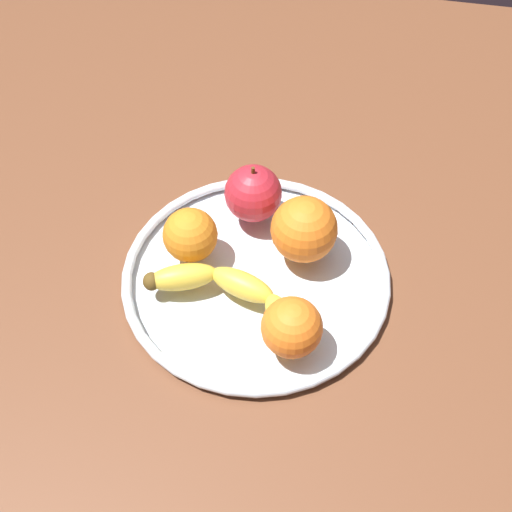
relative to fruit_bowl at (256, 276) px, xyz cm
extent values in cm
cube|color=brown|center=(0.00, 0.00, -2.92)|extent=(132.31, 132.31, 4.00)
cylinder|color=silver|center=(0.00, 0.00, -0.62)|extent=(30.61, 30.61, 0.60)
torus|color=silver|center=(0.00, 0.00, 0.28)|extent=(31.88, 31.88, 1.20)
ellipsoid|color=gold|center=(-4.61, 7.35, 2.42)|extent=(7.05, 8.32, 3.07)
ellipsoid|color=gold|center=(0.95, 3.26, 2.42)|extent=(8.53, 5.29, 3.07)
ellipsoid|color=gold|center=(7.84, 3.50, 2.42)|extent=(8.55, 5.74, 3.07)
ellipsoid|color=brown|center=(11.19, 4.79, 2.42)|extent=(2.64, 2.72, 2.15)
sphere|color=#B72431|center=(2.14, -9.06, 4.44)|extent=(7.11, 7.11, 7.11)
cylinder|color=#593819|center=(2.14, -9.06, 8.20)|extent=(0.44, 0.44, 1.20)
sphere|color=orange|center=(-5.59, 8.88, 4.20)|extent=(6.63, 6.63, 6.63)
sphere|color=orange|center=(-4.87, -4.22, 4.83)|extent=(7.89, 7.89, 7.89)
sphere|color=orange|center=(8.12, -1.37, 4.13)|extent=(6.50, 6.50, 6.50)
camera|label=1|loc=(-9.23, 46.77, 64.72)|focal=47.43mm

